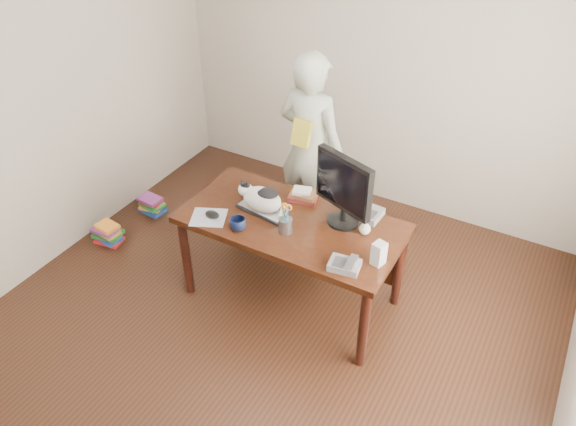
% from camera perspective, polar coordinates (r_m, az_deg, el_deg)
% --- Properties ---
extents(room, '(4.50, 4.50, 4.50)m').
position_cam_1_polar(room, '(3.26, -4.76, 2.09)').
color(room, black).
rests_on(room, ground).
extents(desk, '(1.60, 0.80, 0.75)m').
position_cam_1_polar(desk, '(4.17, 0.87, -1.83)').
color(desk, black).
rests_on(desk, ground).
extents(keyboard, '(0.42, 0.20, 0.02)m').
position_cam_1_polar(keyboard, '(4.11, -2.60, 0.28)').
color(keyboard, black).
rests_on(keyboard, desk).
extents(cat, '(0.39, 0.23, 0.22)m').
position_cam_1_polar(cat, '(4.05, -2.79, 1.53)').
color(cat, white).
rests_on(cat, keyboard).
extents(monitor, '(0.47, 0.30, 0.54)m').
position_cam_1_polar(monitor, '(3.85, 5.68, 2.62)').
color(monitor, black).
rests_on(monitor, desk).
extents(pen_cup, '(0.10, 0.10, 0.24)m').
position_cam_1_polar(pen_cup, '(3.88, -0.23, -1.10)').
color(pen_cup, gray).
rests_on(pen_cup, desk).
extents(mousepad, '(0.32, 0.31, 0.01)m').
position_cam_1_polar(mousepad, '(4.09, -8.06, -0.45)').
color(mousepad, '#9FA3AA').
rests_on(mousepad, desk).
extents(mouse, '(0.13, 0.11, 0.04)m').
position_cam_1_polar(mouse, '(4.08, -7.70, -0.13)').
color(mouse, black).
rests_on(mouse, mousepad).
extents(coffee_mug, '(0.17, 0.17, 0.09)m').
position_cam_1_polar(coffee_mug, '(3.93, -5.11, -1.13)').
color(coffee_mug, black).
rests_on(coffee_mug, desk).
extents(phone, '(0.22, 0.19, 0.09)m').
position_cam_1_polar(phone, '(3.63, 5.83, -5.25)').
color(phone, slate).
rests_on(phone, desk).
extents(speaker, '(0.09, 0.10, 0.17)m').
position_cam_1_polar(speaker, '(3.66, 9.21, -4.10)').
color(speaker, '#ACACAF').
rests_on(speaker, desk).
extents(baseball, '(0.08, 0.08, 0.08)m').
position_cam_1_polar(baseball, '(3.92, 7.82, -1.62)').
color(baseball, beige).
rests_on(baseball, desk).
extents(book_stack, '(0.24, 0.20, 0.08)m').
position_cam_1_polar(book_stack, '(4.23, 1.58, 1.83)').
color(book_stack, '#541618').
rests_on(book_stack, desk).
extents(calculator, '(0.15, 0.20, 0.06)m').
position_cam_1_polar(calculator, '(4.08, 8.40, -0.16)').
color(calculator, slate).
rests_on(calculator, desk).
extents(person, '(0.65, 0.46, 1.67)m').
position_cam_1_polar(person, '(4.74, 2.32, 6.65)').
color(person, silver).
rests_on(person, ground).
extents(held_book, '(0.17, 0.11, 0.22)m').
position_cam_1_polar(held_book, '(4.50, 1.38, 8.10)').
color(held_book, gold).
rests_on(held_book, person).
extents(book_pile_a, '(0.27, 0.22, 0.18)m').
position_cam_1_polar(book_pile_a, '(5.22, -17.83, -2.00)').
color(book_pile_a, red).
rests_on(book_pile_a, ground).
extents(book_pile_b, '(0.26, 0.20, 0.15)m').
position_cam_1_polar(book_pile_b, '(5.51, -13.67, 0.84)').
color(book_pile_b, '#1A3F9F').
rests_on(book_pile_b, ground).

